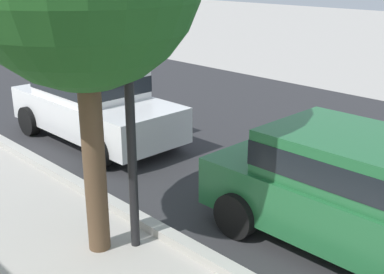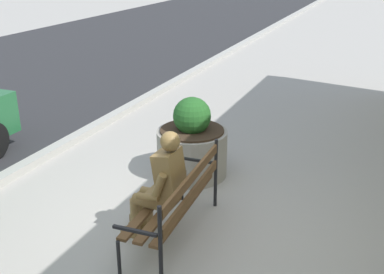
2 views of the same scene
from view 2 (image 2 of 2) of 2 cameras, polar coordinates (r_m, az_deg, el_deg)
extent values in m
plane|color=#ADA8A0|center=(5.65, -2.70, -12.53)|extent=(80.00, 80.00, 0.00)
cube|color=brown|center=(5.44, -0.89, -8.36)|extent=(1.70, 0.21, 0.04)
cube|color=brown|center=(5.50, -2.66, -8.02)|extent=(1.70, 0.21, 0.04)
cube|color=brown|center=(5.56, -4.38, -7.69)|extent=(1.70, 0.21, 0.04)
cube|color=brown|center=(5.33, 0.01, -6.95)|extent=(1.70, 0.13, 0.11)
cube|color=brown|center=(5.23, 0.01, -4.83)|extent=(1.70, 0.13, 0.11)
cylinder|color=black|center=(5.04, -8.79, -14.45)|extent=(0.04, 0.04, 0.45)
cylinder|color=black|center=(4.71, -3.82, -13.32)|extent=(0.04, 0.04, 0.95)
cube|color=black|center=(4.73, -6.91, -11.17)|extent=(0.06, 0.48, 0.03)
cylinder|color=black|center=(6.39, -1.21, -5.78)|extent=(0.04, 0.04, 0.45)
cylinder|color=black|center=(6.13, 2.87, -4.41)|extent=(0.04, 0.04, 0.95)
cube|color=black|center=(6.15, 0.49, -2.82)|extent=(0.06, 0.48, 0.03)
cube|color=olive|center=(5.42, -3.57, -7.21)|extent=(0.34, 0.32, 0.16)
cube|color=olive|center=(5.23, -2.68, -4.36)|extent=(0.36, 0.29, 0.55)
sphere|color=olive|center=(5.07, -2.65, -0.52)|extent=(0.22, 0.22, 0.22)
cylinder|color=olive|center=(5.08, -3.97, -5.82)|extent=(0.09, 0.18, 0.29)
cylinder|color=olive|center=(5.22, -5.35, -7.22)|extent=(0.08, 0.27, 0.10)
cylinder|color=olive|center=(5.43, -1.83, -3.86)|extent=(0.09, 0.18, 0.29)
cylinder|color=olive|center=(5.57, -3.06, -5.14)|extent=(0.08, 0.27, 0.10)
cylinder|color=olive|center=(5.43, -5.33, -7.69)|extent=(0.13, 0.36, 0.14)
cylinder|color=olive|center=(5.64, -6.86, -9.69)|extent=(0.11, 0.11, 0.50)
cube|color=olive|center=(5.78, -7.28, -11.37)|extent=(0.11, 0.24, 0.07)
cylinder|color=olive|center=(5.56, -4.43, -6.86)|extent=(0.13, 0.36, 0.14)
cylinder|color=olive|center=(5.77, -5.95, -8.85)|extent=(0.11, 0.11, 0.50)
cube|color=olive|center=(5.91, -6.38, -10.52)|extent=(0.11, 0.24, 0.07)
cube|color=olive|center=(6.00, -6.11, -9.47)|extent=(0.28, 0.18, 0.16)
cylinder|color=gray|center=(7.05, 0.00, -1.92)|extent=(1.04, 1.04, 0.69)
cylinder|color=#38281C|center=(6.91, 0.00, 0.83)|extent=(0.94, 0.94, 0.03)
sphere|color=#235B23|center=(6.84, 0.00, 2.55)|extent=(0.55, 0.55, 0.55)
camera|label=1|loc=(6.41, 14.41, 24.19)|focal=45.93mm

